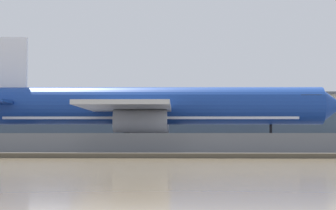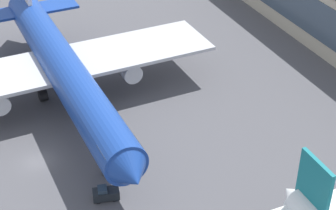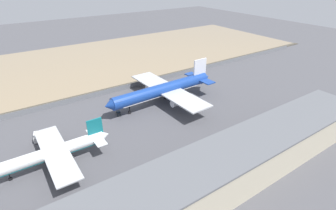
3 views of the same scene
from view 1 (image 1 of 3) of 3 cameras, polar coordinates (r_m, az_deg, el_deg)
name	(u,v)px [view 1 (image 1 of 3)]	position (r m, az deg, el deg)	size (l,w,h in m)	color
ground_plane	(232,153)	(87.26, 5.60, -4.19)	(500.00, 500.00, 0.00)	#4C4C51
shoreline_seawall	(242,156)	(66.80, 6.50, -4.39)	(320.00, 3.00, 0.50)	#474238
perimeter_fence	(240,145)	(71.27, 6.26, -3.47)	(280.00, 0.10, 2.55)	slate
cargo_jet_blue	(145,107)	(94.78, -1.98, -0.22)	(56.13, 47.85, 16.77)	#193D93
baggage_tug	(303,146)	(94.52, 11.71, -3.55)	(2.26, 3.47, 1.80)	#1E2328
terminal_building	(227,120)	(147.05, 5.16, -1.34)	(117.26, 16.22, 11.74)	#BCB299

